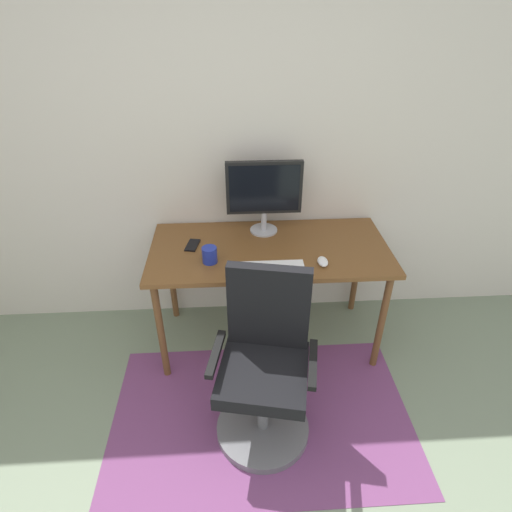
# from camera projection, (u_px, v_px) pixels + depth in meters

# --- Properties ---
(wall_back) EXTENTS (6.00, 0.10, 2.60)m
(wall_back) POSITION_uv_depth(u_px,v_px,m) (215.00, 142.00, 2.65)
(wall_back) COLOR silver
(wall_back) RESTS_ON ground
(area_rug) EXTENTS (1.73, 1.09, 0.01)m
(area_rug) POSITION_uv_depth(u_px,v_px,m) (261.00, 415.00, 2.46)
(area_rug) COLOR #733C6C
(area_rug) RESTS_ON ground
(desk) EXTENTS (1.48, 0.70, 0.76)m
(desk) POSITION_uv_depth(u_px,v_px,m) (269.00, 257.00, 2.64)
(desk) COLOR brown
(desk) RESTS_ON ground
(monitor) EXTENTS (0.48, 0.18, 0.48)m
(monitor) POSITION_uv_depth(u_px,v_px,m) (264.00, 191.00, 2.62)
(monitor) COLOR #B2B2B7
(monitor) RESTS_ON desk
(keyboard) EXTENTS (0.43, 0.13, 0.02)m
(keyboard) POSITION_uv_depth(u_px,v_px,m) (267.00, 268.00, 2.39)
(keyboard) COLOR white
(keyboard) RESTS_ON desk
(computer_mouse) EXTENTS (0.06, 0.10, 0.03)m
(computer_mouse) POSITION_uv_depth(u_px,v_px,m) (323.00, 262.00, 2.44)
(computer_mouse) COLOR white
(computer_mouse) RESTS_ON desk
(coffee_cup) EXTENTS (0.09, 0.09, 0.10)m
(coffee_cup) POSITION_uv_depth(u_px,v_px,m) (210.00, 255.00, 2.44)
(coffee_cup) COLOR #1E2E98
(coffee_cup) RESTS_ON desk
(cell_phone) EXTENTS (0.09, 0.15, 0.01)m
(cell_phone) POSITION_uv_depth(u_px,v_px,m) (193.00, 245.00, 2.61)
(cell_phone) COLOR black
(cell_phone) RESTS_ON desk
(office_chair) EXTENTS (0.58, 0.52, 1.00)m
(office_chair) POSITION_uv_depth(u_px,v_px,m) (265.00, 374.00, 2.20)
(office_chair) COLOR slate
(office_chair) RESTS_ON ground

